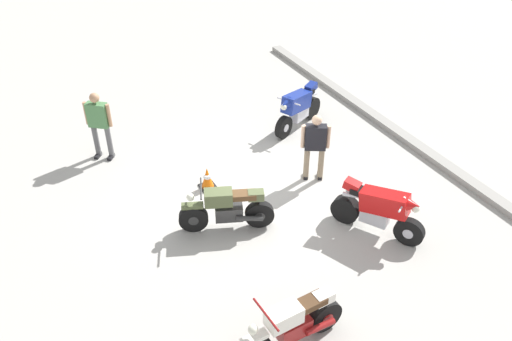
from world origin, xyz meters
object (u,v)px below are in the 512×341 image
at_px(motorcycle_red_sportbike, 379,209).
at_px(person_in_black_shirt, 315,144).
at_px(traffic_cone, 207,178).
at_px(motorcycle_cream_vintage, 292,325).
at_px(motorcycle_olive_vintage, 227,209).
at_px(person_in_green_shirt, 99,121).
at_px(motorcycle_blue_sportbike, 298,107).

relative_size(motorcycle_red_sportbike, person_in_black_shirt, 1.05).
height_order(motorcycle_red_sportbike, traffic_cone, motorcycle_red_sportbike).
distance_m(motorcycle_cream_vintage, motorcycle_olive_vintage, 3.10).
height_order(motorcycle_cream_vintage, motorcycle_olive_vintage, same).
relative_size(motorcycle_cream_vintage, traffic_cone, 3.69).
bearing_deg(person_in_green_shirt, person_in_black_shirt, 90.26).
distance_m(motorcycle_blue_sportbike, motorcycle_cream_vintage, 7.02).
bearing_deg(person_in_black_shirt, motorcycle_cream_vintage, 172.78).
xyz_separation_m(motorcycle_blue_sportbike, traffic_cone, (1.39, -3.23, -0.33)).
relative_size(motorcycle_red_sportbike, traffic_cone, 3.34).
bearing_deg(person_in_black_shirt, motorcycle_red_sportbike, -146.64).
bearing_deg(traffic_cone, motorcycle_blue_sportbike, 113.27).
distance_m(motorcycle_blue_sportbike, motorcycle_red_sportbike, 4.45).
distance_m(motorcycle_red_sportbike, traffic_cone, 3.87).
distance_m(motorcycle_olive_vintage, person_in_green_shirt, 4.17).
bearing_deg(person_in_black_shirt, traffic_cone, 100.06).
height_order(motorcycle_blue_sportbike, traffic_cone, motorcycle_blue_sportbike).
height_order(person_in_black_shirt, traffic_cone, person_in_black_shirt).
xyz_separation_m(motorcycle_olive_vintage, person_in_green_shirt, (-3.84, -1.55, 0.51)).
bearing_deg(motorcycle_blue_sportbike, person_in_black_shirt, 41.71).
relative_size(motorcycle_olive_vintage, person_in_black_shirt, 1.11).
xyz_separation_m(motorcycle_cream_vintage, person_in_green_shirt, (-6.92, -1.24, 0.51)).
height_order(motorcycle_olive_vintage, traffic_cone, motorcycle_olive_vintage).
bearing_deg(motorcycle_red_sportbike, motorcycle_cream_vintage, -92.85).
distance_m(person_in_black_shirt, traffic_cone, 2.55).
distance_m(motorcycle_red_sportbike, person_in_black_shirt, 2.20).
xyz_separation_m(motorcycle_blue_sportbike, person_in_green_shirt, (-0.98, -4.97, 0.40)).
bearing_deg(motorcycle_cream_vintage, person_in_black_shirt, -130.29).
xyz_separation_m(motorcycle_red_sportbike, traffic_cone, (-2.99, -2.44, -0.33)).
bearing_deg(person_in_black_shirt, motorcycle_olive_vintage, 134.29).
height_order(motorcycle_blue_sportbike, person_in_green_shirt, person_in_green_shirt).
xyz_separation_m(motorcycle_olive_vintage, traffic_cone, (-1.47, 0.19, -0.23)).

